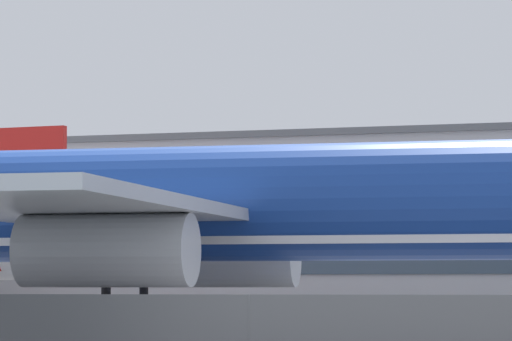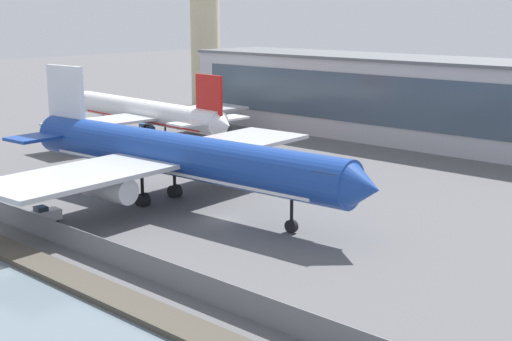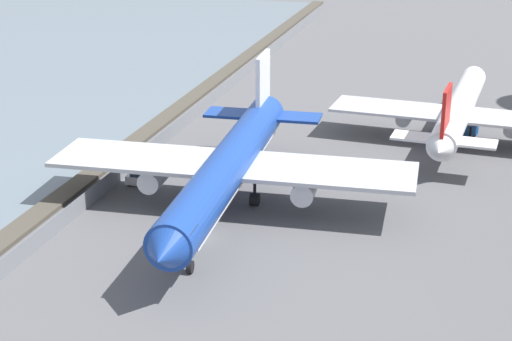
# 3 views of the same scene
# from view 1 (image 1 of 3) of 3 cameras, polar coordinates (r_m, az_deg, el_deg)

# --- Properties ---
(perimeter_fence) EXTENTS (280.00, 0.10, 2.21)m
(perimeter_fence) POSITION_cam_1_polar(r_m,az_deg,el_deg) (44.34, -0.27, -6.17)
(perimeter_fence) COLOR slate
(perimeter_fence) RESTS_ON ground
(cargo_jet_blue) EXTENTS (51.32, 44.06, 14.96)m
(cargo_jet_blue) POSITION_cam_1_polar(r_m,az_deg,el_deg) (62.80, -2.86, -1.47)
(cargo_jet_blue) COLOR #193D93
(cargo_jet_blue) RESTS_ON ground
(terminal_building) EXTENTS (91.07, 16.75, 14.01)m
(terminal_building) POSITION_cam_1_polar(r_m,az_deg,el_deg) (115.47, 6.30, -2.17)
(terminal_building) COLOR #B2B2B7
(terminal_building) RESTS_ON ground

